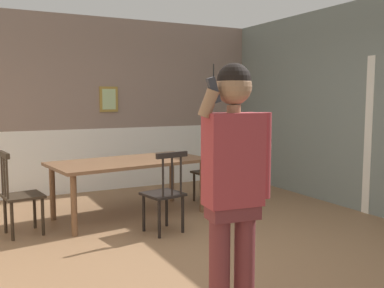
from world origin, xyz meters
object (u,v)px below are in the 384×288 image
at_px(chair_by_doorway, 213,171).
at_px(person_figure, 234,179).
at_px(chair_near_window, 20,194).
at_px(dining_table, 130,166).
at_px(chair_at_table_head, 165,193).

relative_size(chair_by_doorway, person_figure, 0.52).
xyz_separation_m(chair_near_window, chair_by_doorway, (2.74, 0.37, -0.00)).
height_order(chair_by_doorway, person_figure, person_figure).
height_order(dining_table, chair_by_doorway, chair_by_doorway).
xyz_separation_m(chair_by_doorway, chair_at_table_head, (-1.25, -1.05, 0.00)).
distance_m(dining_table, chair_near_window, 1.40).
height_order(dining_table, chair_at_table_head, chair_at_table_head).
distance_m(chair_near_window, person_figure, 3.05).
distance_m(chair_at_table_head, person_figure, 2.24).
relative_size(chair_near_window, chair_at_table_head, 1.01).
bearing_deg(chair_at_table_head, person_figure, -112.42).
relative_size(dining_table, chair_by_doorway, 2.26).
xyz_separation_m(dining_table, chair_at_table_head, (0.12, -0.87, -0.20)).
distance_m(chair_by_doorway, chair_at_table_head, 1.63).
bearing_deg(chair_by_doorway, dining_table, 91.76).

